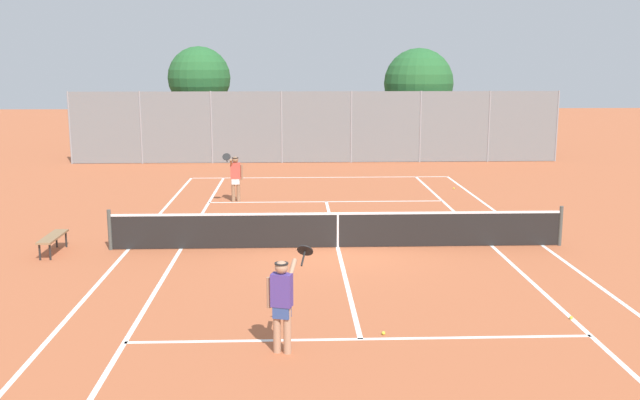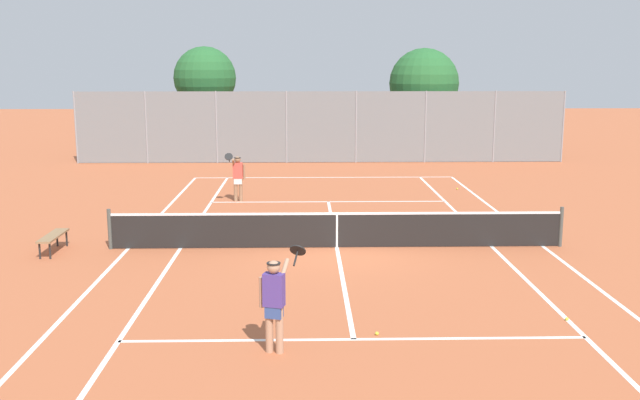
{
  "view_description": "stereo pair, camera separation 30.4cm",
  "coord_description": "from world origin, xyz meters",
  "px_view_note": "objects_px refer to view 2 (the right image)",
  "views": [
    {
      "loc": [
        -1.17,
        -18.24,
        4.77
      ],
      "look_at": [
        -0.41,
        1.5,
        1.0
      ],
      "focal_mm": 40.0,
      "sensor_mm": 36.0,
      "label": 1
    },
    {
      "loc": [
        -0.87,
        -18.25,
        4.77
      ],
      "look_at": [
        -0.41,
        1.5,
        1.0
      ],
      "focal_mm": 40.0,
      "sensor_mm": 36.0,
      "label": 2
    }
  ],
  "objects_px": {
    "loose_tennis_ball_4": "(567,319)",
    "tree_behind_right": "(423,85)",
    "loose_tennis_ball_1": "(377,333)",
    "tennis_net": "(337,229)",
    "courtside_bench": "(53,237)",
    "player_near_side": "(274,300)",
    "player_far_left": "(238,175)",
    "tree_behind_left": "(206,80)",
    "loose_tennis_ball_2": "(356,226)",
    "loose_tennis_ball_0": "(457,189)"
  },
  "relations": [
    {
      "from": "tennis_net",
      "to": "courtside_bench",
      "type": "xyz_separation_m",
      "value": [
        -7.32,
        -0.31,
        -0.1
      ]
    },
    {
      "from": "tennis_net",
      "to": "loose_tennis_ball_2",
      "type": "xyz_separation_m",
      "value": [
        0.69,
        2.36,
        -0.48
      ]
    },
    {
      "from": "player_near_side",
      "to": "loose_tennis_ball_2",
      "type": "distance_m",
      "value": 9.55
    },
    {
      "from": "loose_tennis_ball_0",
      "to": "courtside_bench",
      "type": "bearing_deg",
      "value": -143.77
    },
    {
      "from": "loose_tennis_ball_4",
      "to": "tree_behind_left",
      "type": "height_order",
      "value": "tree_behind_left"
    },
    {
      "from": "tree_behind_left",
      "to": "loose_tennis_ball_2",
      "type": "bearing_deg",
      "value": -69.53
    },
    {
      "from": "tennis_net",
      "to": "player_far_left",
      "type": "relative_size",
      "value": 6.76
    },
    {
      "from": "player_far_left",
      "to": "courtside_bench",
      "type": "xyz_separation_m",
      "value": [
        -4.13,
        -6.87,
        -0.52
      ]
    },
    {
      "from": "loose_tennis_ball_4",
      "to": "courtside_bench",
      "type": "relative_size",
      "value": 0.04
    },
    {
      "from": "tree_behind_left",
      "to": "loose_tennis_ball_4",
      "type": "bearing_deg",
      "value": -68.66
    },
    {
      "from": "loose_tennis_ball_1",
      "to": "courtside_bench",
      "type": "distance_m",
      "value": 9.75
    },
    {
      "from": "loose_tennis_ball_2",
      "to": "tree_behind_right",
      "type": "relative_size",
      "value": 0.01
    },
    {
      "from": "tennis_net",
      "to": "loose_tennis_ball_4",
      "type": "bearing_deg",
      "value": -53.57
    },
    {
      "from": "player_far_left",
      "to": "courtside_bench",
      "type": "bearing_deg",
      "value": -121.03
    },
    {
      "from": "loose_tennis_ball_4",
      "to": "loose_tennis_ball_1",
      "type": "bearing_deg",
      "value": -169.92
    },
    {
      "from": "loose_tennis_ball_1",
      "to": "loose_tennis_ball_2",
      "type": "distance_m",
      "value": 8.57
    },
    {
      "from": "courtside_bench",
      "to": "tennis_net",
      "type": "bearing_deg",
      "value": 2.39
    },
    {
      "from": "tennis_net",
      "to": "tree_behind_left",
      "type": "height_order",
      "value": "tree_behind_left"
    },
    {
      "from": "loose_tennis_ball_0",
      "to": "loose_tennis_ball_4",
      "type": "bearing_deg",
      "value": -93.88
    },
    {
      "from": "tennis_net",
      "to": "tree_behind_right",
      "type": "distance_m",
      "value": 19.87
    },
    {
      "from": "loose_tennis_ball_4",
      "to": "tree_behind_right",
      "type": "bearing_deg",
      "value": 87.14
    },
    {
      "from": "loose_tennis_ball_4",
      "to": "player_far_left",
      "type": "bearing_deg",
      "value": 121.03
    },
    {
      "from": "loose_tennis_ball_2",
      "to": "loose_tennis_ball_4",
      "type": "bearing_deg",
      "value": -66.7
    },
    {
      "from": "loose_tennis_ball_2",
      "to": "player_far_left",
      "type": "bearing_deg",
      "value": 132.71
    },
    {
      "from": "loose_tennis_ball_2",
      "to": "loose_tennis_ball_4",
      "type": "height_order",
      "value": "same"
    },
    {
      "from": "courtside_bench",
      "to": "loose_tennis_ball_4",
      "type": "bearing_deg",
      "value": -24.69
    },
    {
      "from": "loose_tennis_ball_1",
      "to": "tree_behind_left",
      "type": "xyz_separation_m",
      "value": [
        -6.51,
        26.71,
        3.92
      ]
    },
    {
      "from": "tennis_net",
      "to": "loose_tennis_ball_4",
      "type": "distance_m",
      "value": 6.92
    },
    {
      "from": "tree_behind_left",
      "to": "tree_behind_right",
      "type": "distance_m",
      "value": 11.52
    },
    {
      "from": "loose_tennis_ball_4",
      "to": "player_near_side",
      "type": "bearing_deg",
      "value": -165.91
    },
    {
      "from": "tennis_net",
      "to": "loose_tennis_ball_1",
      "type": "distance_m",
      "value": 6.24
    },
    {
      "from": "player_near_side",
      "to": "courtside_bench",
      "type": "height_order",
      "value": "player_near_side"
    },
    {
      "from": "player_far_left",
      "to": "loose_tennis_ball_2",
      "type": "xyz_separation_m",
      "value": [
        3.88,
        -4.21,
        -0.89
      ]
    },
    {
      "from": "tennis_net",
      "to": "tree_behind_right",
      "type": "height_order",
      "value": "tree_behind_right"
    },
    {
      "from": "loose_tennis_ball_2",
      "to": "courtside_bench",
      "type": "bearing_deg",
      "value": -161.63
    },
    {
      "from": "player_far_left",
      "to": "loose_tennis_ball_4",
      "type": "height_order",
      "value": "player_far_left"
    },
    {
      "from": "tennis_net",
      "to": "tree_behind_right",
      "type": "bearing_deg",
      "value": 74.25
    },
    {
      "from": "tennis_net",
      "to": "tree_behind_left",
      "type": "bearing_deg",
      "value": 106.52
    },
    {
      "from": "tennis_net",
      "to": "player_far_left",
      "type": "distance_m",
      "value": 7.31
    },
    {
      "from": "loose_tennis_ball_1",
      "to": "player_near_side",
      "type": "bearing_deg",
      "value": -158.18
    },
    {
      "from": "loose_tennis_ball_4",
      "to": "courtside_bench",
      "type": "bearing_deg",
      "value": 155.31
    },
    {
      "from": "tennis_net",
      "to": "loose_tennis_ball_2",
      "type": "height_order",
      "value": "tennis_net"
    },
    {
      "from": "loose_tennis_ball_4",
      "to": "tree_behind_left",
      "type": "xyz_separation_m",
      "value": [
        -10.18,
        26.05,
        3.92
      ]
    },
    {
      "from": "player_near_side",
      "to": "courtside_bench",
      "type": "distance_m",
      "value": 8.92
    },
    {
      "from": "loose_tennis_ball_2",
      "to": "tree_behind_left",
      "type": "bearing_deg",
      "value": 110.47
    },
    {
      "from": "loose_tennis_ball_1",
      "to": "tree_behind_right",
      "type": "xyz_separation_m",
      "value": [
        4.89,
        25.09,
        3.66
      ]
    },
    {
      "from": "player_near_side",
      "to": "tree_behind_right",
      "type": "height_order",
      "value": "tree_behind_right"
    },
    {
      "from": "player_near_side",
      "to": "player_far_left",
      "type": "height_order",
      "value": "same"
    },
    {
      "from": "player_far_left",
      "to": "tree_behind_left",
      "type": "relative_size",
      "value": 0.31
    },
    {
      "from": "tree_behind_right",
      "to": "loose_tennis_ball_0",
      "type": "bearing_deg",
      "value": -91.41
    }
  ]
}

